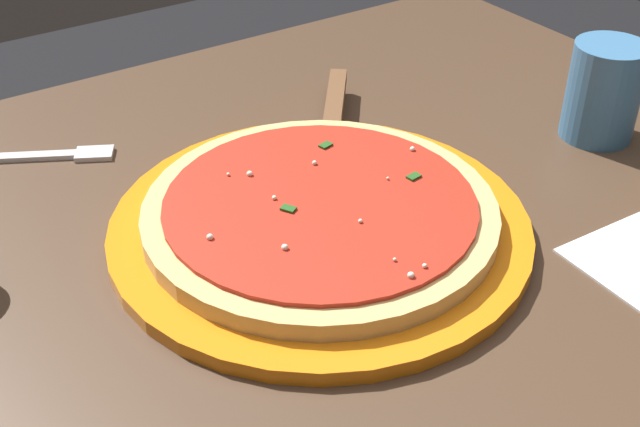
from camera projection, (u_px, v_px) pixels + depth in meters
restaurant_table at (368, 355)px, 0.78m from camera, size 0.86×0.93×0.76m
serving_plate at (320, 227)px, 0.69m from camera, size 0.36×0.36×0.01m
pizza at (320, 211)px, 0.68m from camera, size 0.30×0.30×0.02m
pizza_server at (333, 121)px, 0.82m from camera, size 0.20×0.17×0.01m
cup_tall_drink at (603, 91)px, 0.81m from camera, size 0.07×0.07×0.10m
fork at (29, 157)px, 0.80m from camera, size 0.10×0.17×0.00m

